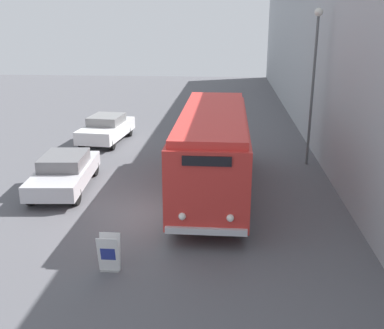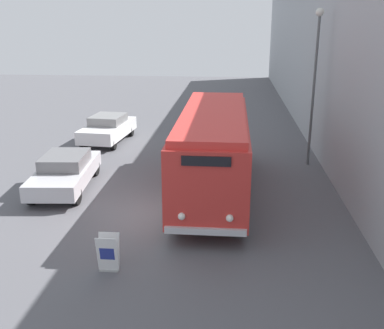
% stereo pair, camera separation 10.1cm
% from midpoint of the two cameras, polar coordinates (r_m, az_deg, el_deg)
% --- Properties ---
extents(ground_plane, '(80.00, 80.00, 0.00)m').
position_cam_midpoint_polar(ground_plane, '(15.60, -4.84, -6.52)').
color(ground_plane, '#56565B').
extents(building_wall_right, '(0.30, 60.00, 8.64)m').
position_cam_midpoint_polar(building_wall_right, '(24.50, 15.44, 12.31)').
color(building_wall_right, '#9EA3A8').
rests_on(building_wall_right, ground_plane).
extents(vintage_bus, '(2.51, 9.45, 3.22)m').
position_cam_midpoint_polar(vintage_bus, '(17.05, 2.48, 2.20)').
color(vintage_bus, black).
rests_on(vintage_bus, ground_plane).
extents(sign_board, '(0.57, 0.39, 1.04)m').
position_cam_midpoint_polar(sign_board, '(12.38, -10.73, -11.07)').
color(sign_board, gray).
rests_on(sign_board, ground_plane).
extents(streetlamp, '(0.36, 0.36, 6.93)m').
position_cam_midpoint_polar(streetlamp, '(20.82, 15.13, 11.80)').
color(streetlamp, '#595E60').
rests_on(streetlamp, ground_plane).
extents(parked_car_near, '(2.26, 4.77, 1.39)m').
position_cam_midpoint_polar(parked_car_near, '(18.45, -16.02, -0.86)').
color(parked_car_near, black).
rests_on(parked_car_near, ground_plane).
extents(parked_car_mid, '(2.31, 4.53, 1.47)m').
position_cam_midpoint_polar(parked_car_mid, '(25.16, -10.92, 4.53)').
color(parked_car_mid, black).
rests_on(parked_car_mid, ground_plane).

